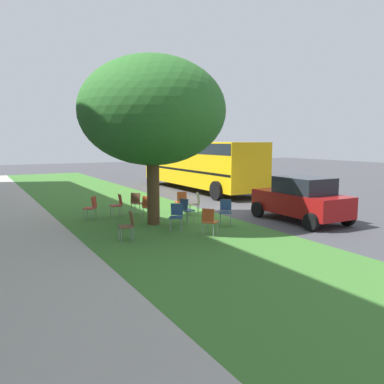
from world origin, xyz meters
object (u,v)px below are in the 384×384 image
at_px(chair_6, 186,208).
at_px(chair_7, 118,204).
at_px(chair_5, 226,210).
at_px(parked_car, 301,199).
at_px(chair_2, 209,220).
at_px(chair_10, 91,206).
at_px(chair_9, 137,201).
at_px(chair_3, 181,200).
at_px(school_bus, 199,161).
at_px(chair_4, 196,202).
at_px(chair_8, 148,205).
at_px(street_tree, 152,111).
at_px(chair_1, 176,215).
at_px(chair_0, 128,224).

xyz_separation_m(chair_6, chair_7, (2.29, 1.80, 0.00)).
relative_size(chair_5, parked_car, 0.24).
xyz_separation_m(chair_2, chair_10, (4.38, 2.50, 0.00)).
bearing_deg(chair_10, chair_9, -81.99).
height_order(chair_3, chair_5, same).
distance_m(chair_6, chair_10, 3.59).
bearing_deg(chair_9, school_bus, -47.39).
bearing_deg(chair_6, school_bus, -32.70).
height_order(chair_4, parked_car, parked_car).
bearing_deg(chair_5, chair_8, 42.33).
bearing_deg(school_bus, street_tree, 140.79).
bearing_deg(chair_2, chair_9, 7.36).
distance_m(chair_3, chair_8, 1.80).
bearing_deg(chair_8, chair_3, -71.31).
bearing_deg(chair_1, parked_car, -101.47).
height_order(chair_0, parked_car, parked_car).
bearing_deg(chair_9, chair_2, -172.64).
height_order(chair_1, chair_6, same).
distance_m(street_tree, school_bus, 10.26).
height_order(chair_4, chair_6, same).
bearing_deg(street_tree, parked_car, -114.24).
distance_m(chair_9, chair_10, 1.92).
relative_size(chair_1, chair_7, 1.00).
bearing_deg(chair_2, chair_0, 74.91).
height_order(chair_1, chair_4, same).
distance_m(street_tree, chair_3, 4.22).
relative_size(chair_1, chair_9, 1.00).
bearing_deg(chair_1, chair_5, -90.32).
distance_m(chair_3, chair_7, 2.61).
bearing_deg(school_bus, chair_7, 129.68).
relative_size(chair_5, chair_7, 1.00).
bearing_deg(chair_2, chair_8, 9.42).
bearing_deg(chair_4, street_tree, 110.62).
bearing_deg(chair_6, parked_car, -116.44).
distance_m(chair_0, chair_1, 2.01).
height_order(chair_1, chair_10, same).
distance_m(chair_5, chair_7, 4.34).
xyz_separation_m(chair_3, chair_9, (0.58, 1.73, 0.00)).
distance_m(chair_0, school_bus, 12.59).
bearing_deg(chair_3, chair_8, 108.69).
bearing_deg(chair_9, chair_7, 99.66).
height_order(chair_2, parked_car, parked_car).
distance_m(chair_1, chair_2, 1.37).
distance_m(chair_1, chair_6, 1.28).
distance_m(street_tree, chair_4, 4.17).
height_order(chair_8, chair_9, same).
relative_size(chair_7, school_bus, 0.08).
height_order(chair_4, chair_7, same).
bearing_deg(parked_car, chair_6, 63.56).
bearing_deg(chair_2, chair_10, 29.76).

